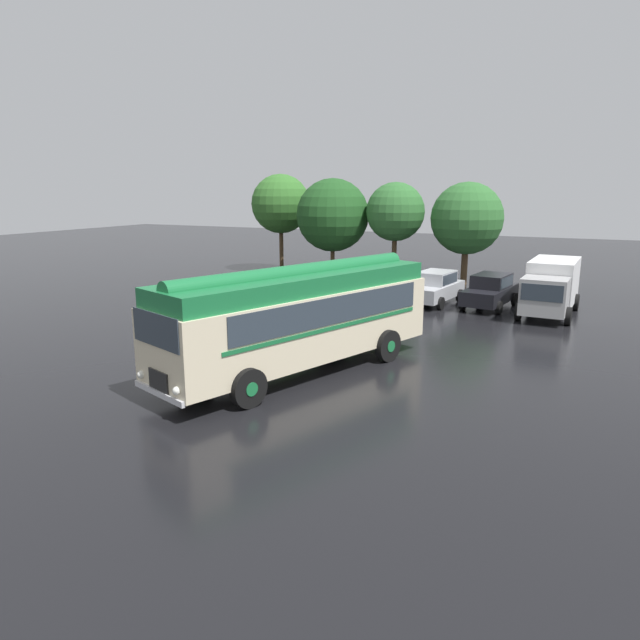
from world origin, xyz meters
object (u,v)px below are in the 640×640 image
car_mid_left (387,281)px  car_mid_right (435,287)px  car_near_left (338,278)px  box_van (551,285)px  car_far_right (490,291)px  vintage_bus (299,314)px

car_mid_left → car_mid_right: same height
car_near_left → box_van: size_ratio=0.72×
car_far_right → box_van: box_van is taller
vintage_bus → car_mid_right: vintage_bus is taller
car_mid_left → box_van: 8.46m
car_near_left → box_van: bearing=-4.2°
box_van → car_mid_right: bearing=179.3°
car_mid_right → car_far_right: bearing=4.0°
car_mid_left → car_mid_right: 2.99m
car_mid_right → car_far_right: (2.74, 0.19, 0.00)m
vintage_bus → car_far_right: (3.76, 13.19, -1.05)m
vintage_bus → car_mid_left: size_ratio=2.46×
car_near_left → car_mid_right: size_ratio=0.96×
vintage_bus → car_near_left: vintage_bus is taller
car_near_left → car_mid_right: (5.80, -0.76, 0.00)m
car_mid_left → vintage_bus: bearing=-82.4°
car_mid_left → car_far_right: bearing=-6.7°
car_near_left → car_far_right: (8.54, -0.57, 0.00)m
car_far_right → box_van: (2.79, -0.26, 0.52)m
car_far_right → car_mid_right: bearing=-176.0°
car_mid_right → car_far_right: size_ratio=1.00×
vintage_bus → car_near_left: 14.60m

